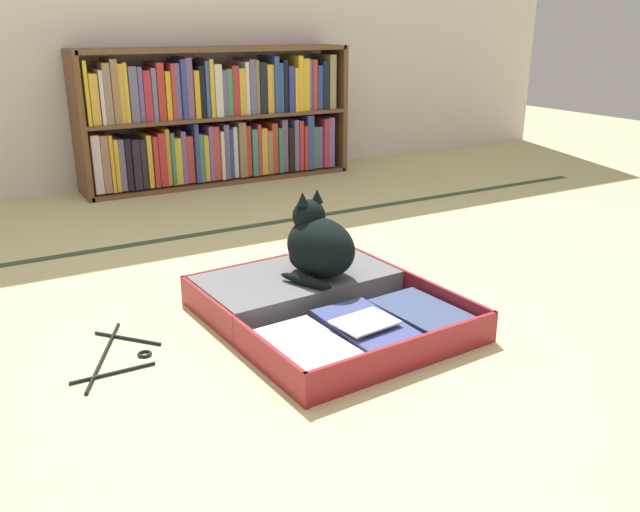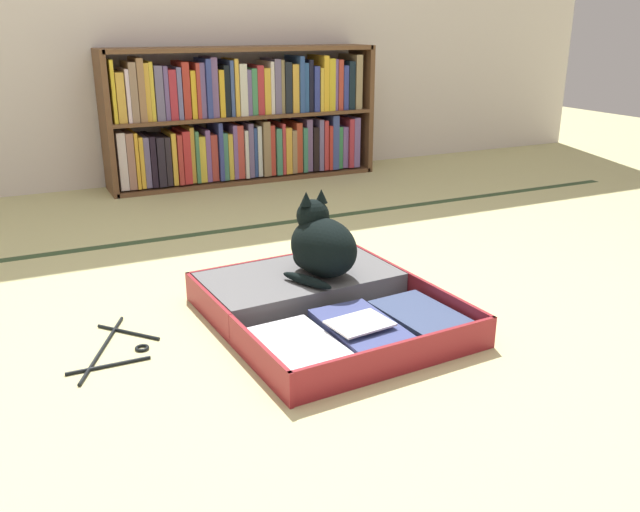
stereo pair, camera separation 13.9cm
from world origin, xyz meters
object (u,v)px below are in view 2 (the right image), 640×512
(open_suitcase, at_px, (321,304))
(black_cat, at_px, (321,245))
(clothes_hanger, at_px, (116,348))
(bookshelf, at_px, (242,119))

(open_suitcase, distance_m, black_cat, 0.20)
(open_suitcase, height_order, clothes_hanger, open_suitcase)
(bookshelf, distance_m, black_cat, 1.91)
(bookshelf, height_order, clothes_hanger, bookshelf)
(bookshelf, distance_m, open_suitcase, 2.04)
(black_cat, height_order, clothes_hanger, black_cat)
(open_suitcase, relative_size, black_cat, 2.66)
(bookshelf, relative_size, open_suitcase, 1.94)
(bookshelf, xyz_separation_m, clothes_hanger, (-1.08, -1.92, -0.36))
(open_suitcase, relative_size, clothes_hanger, 2.16)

